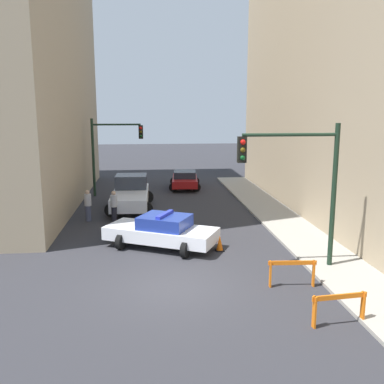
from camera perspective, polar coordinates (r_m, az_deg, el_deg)
The scene contains 12 objects.
ground_plane at distance 14.53m, azimuth -2.61°, elevation -12.52°, with size 120.00×120.00×0.00m, color #2D2D33.
sidewalk_right at distance 16.05m, azimuth 20.50°, elevation -10.67°, with size 2.40×44.00×0.12m.
traffic_light_near at distance 15.62m, azimuth 14.62°, elevation 2.31°, with size 3.64×0.35×5.20m.
traffic_light_far at distance 29.21m, azimuth -10.95°, elevation 6.07°, with size 3.44×0.35×5.20m.
police_car at distance 18.21m, azimuth -4.04°, elevation -5.21°, with size 5.03×3.77×1.52m.
white_truck at distance 25.43m, azimuth -8.16°, elevation -0.22°, with size 2.71×5.44×1.90m.
parked_car_near at distance 31.79m, azimuth -0.97°, elevation 1.70°, with size 2.50×4.43×1.31m.
pedestrian_crossing at distance 22.54m, azimuth -10.37°, elevation -1.84°, with size 0.46×0.46×1.66m.
pedestrian_corner at distance 23.07m, azimuth -13.70°, elevation -1.68°, with size 0.51×0.51×1.66m.
barrier_front at distance 12.58m, azimuth 19.04°, elevation -13.94°, with size 1.60×0.31×0.90m.
barrier_mid at distance 14.68m, azimuth 13.21°, elevation -9.96°, with size 1.60×0.26×0.90m.
traffic_cone at distance 17.91m, azimuth 3.71°, elevation -6.84°, with size 0.36×0.36×0.66m.
Camera 1 is at (-0.70, -13.31, 5.78)m, focal length 40.00 mm.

